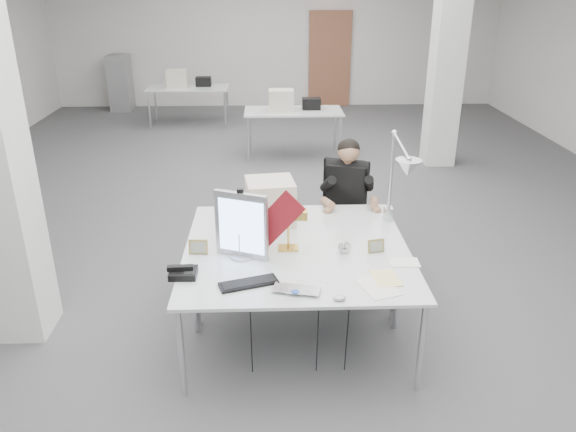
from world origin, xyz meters
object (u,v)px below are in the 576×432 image
(office_chair, at_px, (345,216))
(desk_phone, at_px, (183,273))
(laptop, at_px, (295,294))
(bankers_lamp, at_px, (288,230))
(desk_main, at_px, (300,276))
(seated_person, at_px, (347,183))
(architect_lamp, at_px, (398,176))
(monitor, at_px, (241,225))
(beige_monitor, at_px, (270,201))

(office_chair, relative_size, desk_phone, 5.37)
(laptop, xyz_separation_m, bankers_lamp, (-0.02, 0.72, 0.16))
(office_chair, bearing_deg, bankers_lamp, -98.52)
(desk_main, bearing_deg, seated_person, 70.43)
(desk_main, xyz_separation_m, seated_person, (0.56, 1.57, 0.16))
(office_chair, bearing_deg, architect_lamp, -52.69)
(desk_main, bearing_deg, office_chair, 70.99)
(monitor, bearing_deg, laptop, -34.72)
(monitor, bearing_deg, office_chair, 75.62)
(monitor, height_order, desk_phone, monitor)
(office_chair, distance_m, seated_person, 0.38)
(seated_person, bearing_deg, desk_phone, -112.93)
(seated_person, bearing_deg, bankers_lamp, -99.54)
(office_chair, distance_m, beige_monitor, 1.08)
(bankers_lamp, xyz_separation_m, desk_phone, (-0.78, -0.42, -0.14))
(laptop, bearing_deg, beige_monitor, 110.70)
(bankers_lamp, xyz_separation_m, beige_monitor, (-0.14, 0.55, 0.02))
(laptop, height_order, bankers_lamp, bankers_lamp)
(seated_person, relative_size, monitor, 1.64)
(seated_person, relative_size, beige_monitor, 2.12)
(desk_main, relative_size, beige_monitor, 4.39)
(seated_person, xyz_separation_m, bankers_lamp, (-0.63, -1.15, 0.02))
(beige_monitor, bearing_deg, seated_person, 30.63)
(beige_monitor, bearing_deg, monitor, -115.58)
(architect_lamp, bearing_deg, bankers_lamp, 174.65)
(monitor, distance_m, beige_monitor, 0.71)
(monitor, xyz_separation_m, desk_phone, (-0.42, -0.30, -0.24))
(bankers_lamp, bearing_deg, beige_monitor, 109.11)
(seated_person, bearing_deg, desk_main, -90.53)
(monitor, height_order, beige_monitor, monitor)
(monitor, bearing_deg, desk_main, -12.56)
(office_chair, bearing_deg, laptop, -88.45)
(bankers_lamp, relative_size, beige_monitor, 0.83)
(architect_lamp, bearing_deg, beige_monitor, 142.95)
(laptop, bearing_deg, monitor, 136.15)
(office_chair, height_order, monitor, monitor)
(office_chair, height_order, beige_monitor, beige_monitor)
(seated_person, bearing_deg, laptop, -88.89)
(desk_phone, bearing_deg, desk_main, 0.63)
(desk_main, bearing_deg, laptop, -98.83)
(bankers_lamp, distance_m, desk_phone, 0.90)
(laptop, distance_m, beige_monitor, 1.29)
(laptop, bearing_deg, architect_lamp, 62.36)
(desk_main, distance_m, bankers_lamp, 0.46)
(desk_main, xyz_separation_m, office_chair, (0.56, 1.62, -0.21))
(desk_main, height_order, office_chair, office_chair)
(monitor, bearing_deg, seated_person, 74.55)
(office_chair, height_order, laptop, office_chair)
(laptop, bearing_deg, seated_person, 85.52)
(monitor, xyz_separation_m, architect_lamp, (1.28, 0.43, 0.24))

